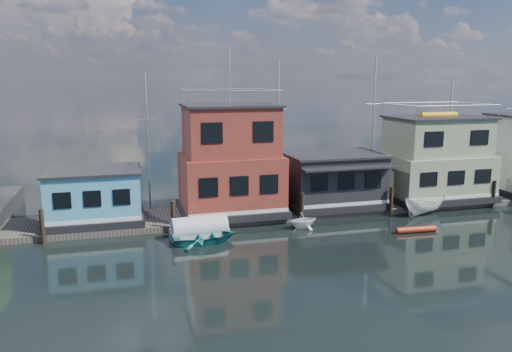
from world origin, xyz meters
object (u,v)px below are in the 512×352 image
object	(u,v)px
houseboat_blue	(94,196)
dinghy_white	(303,220)
tarp_runabout	(199,229)
houseboat_green	(435,160)
dinghy_teal	(204,236)
houseboat_dark	(333,179)
houseboat_red	(231,162)
red_kayak	(416,230)
motorboat	(426,204)

from	to	relation	value
houseboat_blue	dinghy_white	distance (m)	14.30
houseboat_blue	tarp_runabout	distance (m)	7.87
houseboat_green	tarp_runabout	size ratio (longest dim) A/B	2.21
dinghy_teal	dinghy_white	bearing A→B (deg)	-82.08
houseboat_dark	houseboat_green	distance (m)	9.07
houseboat_red	red_kayak	xyz separation A→B (m)	(11.06, -6.84, -3.90)
houseboat_dark	dinghy_white	distance (m)	5.74
dinghy_white	tarp_runabout	distance (m)	7.15
houseboat_blue	houseboat_dark	xyz separation A→B (m)	(17.50, -0.02, 0.21)
houseboat_green	houseboat_blue	bearing A→B (deg)	-180.00
houseboat_red	dinghy_teal	world-z (taller)	houseboat_red
houseboat_red	motorboat	xyz separation A→B (m)	(14.28, -3.02, -3.33)
houseboat_blue	houseboat_dark	distance (m)	17.50
houseboat_green	dinghy_white	distance (m)	13.73
houseboat_blue	dinghy_white	world-z (taller)	houseboat_blue
houseboat_green	dinghy_teal	xyz separation A→B (m)	(-19.85, -5.23, -3.14)
red_kayak	dinghy_teal	xyz separation A→B (m)	(-13.91, 1.60, 0.21)
houseboat_blue	dinghy_white	bearing A→B (deg)	-15.83
houseboat_dark	tarp_runabout	size ratio (longest dim) A/B	1.95
dinghy_white	motorboat	size ratio (longest dim) A/B	0.54
houseboat_blue	houseboat_red	bearing A→B (deg)	0.00
motorboat	tarp_runabout	world-z (taller)	motorboat
houseboat_dark	dinghy_teal	size ratio (longest dim) A/B	1.85
houseboat_green	motorboat	xyz separation A→B (m)	(-2.72, -3.02, -2.77)
red_kayak	dinghy_white	bearing A→B (deg)	160.43
dinghy_teal	tarp_runabout	bearing A→B (deg)	3.61
houseboat_blue	houseboat_red	size ratio (longest dim) A/B	0.54
houseboat_blue	tarp_runabout	bearing A→B (deg)	-32.11
motorboat	dinghy_teal	size ratio (longest dim) A/B	1.01
houseboat_dark	motorboat	size ratio (longest dim) A/B	1.84
houseboat_red	motorboat	world-z (taller)	houseboat_red
houseboat_red	tarp_runabout	size ratio (longest dim) A/B	3.12
dinghy_teal	motorboat	bearing A→B (deg)	-85.71
tarp_runabout	motorboat	bearing A→B (deg)	-0.68
houseboat_red	houseboat_dark	world-z (taller)	houseboat_red
houseboat_red	houseboat_dark	size ratio (longest dim) A/B	1.60
houseboat_red	houseboat_dark	distance (m)	8.18
houseboat_red	houseboat_green	distance (m)	17.01
houseboat_red	dinghy_white	world-z (taller)	houseboat_red
tarp_runabout	dinghy_teal	bearing A→B (deg)	-87.54
houseboat_green	red_kayak	size ratio (longest dim) A/B	3.00
houseboat_dark	dinghy_teal	xyz separation A→B (m)	(-10.85, -5.22, -2.00)
houseboat_red	motorboat	size ratio (longest dim) A/B	2.95
houseboat_blue	motorboat	bearing A→B (deg)	-7.25
houseboat_blue	motorboat	world-z (taller)	houseboat_blue
motorboat	houseboat_blue	bearing A→B (deg)	67.87
houseboat_green	motorboat	distance (m)	4.92
houseboat_green	dinghy_white	size ratio (longest dim) A/B	3.88
houseboat_green	dinghy_white	xyz separation A→B (m)	(-12.83, -3.87, -2.98)
red_kayak	tarp_runabout	bearing A→B (deg)	172.63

